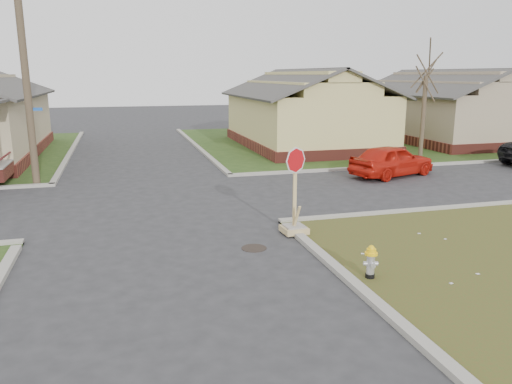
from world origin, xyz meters
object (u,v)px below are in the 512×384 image
object	(u,v)px
utility_pole	(25,65)
stop_sign	(294,214)
red_sedan	(392,160)
fire_hydrant	(371,260)

from	to	relation	value
utility_pole	stop_sign	world-z (taller)	utility_pole
utility_pole	stop_sign	distance (m)	12.28
utility_pole	red_sedan	size ratio (longest dim) A/B	2.22
fire_hydrant	stop_sign	bearing A→B (deg)	115.32
utility_pole	fire_hydrant	size ratio (longest dim) A/B	12.30
stop_sign	red_sedan	bearing A→B (deg)	40.18
utility_pole	fire_hydrant	xyz separation A→B (m)	(8.28, -11.99, -4.21)
fire_hydrant	utility_pole	bearing A→B (deg)	141.52
utility_pole	fire_hydrant	world-z (taller)	utility_pole
red_sedan	stop_sign	bearing A→B (deg)	115.58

